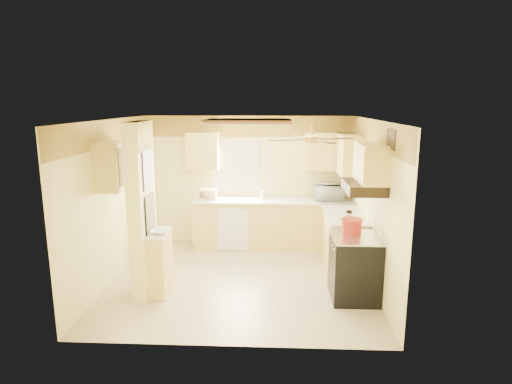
{
  "coord_description": "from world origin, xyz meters",
  "views": [
    {
      "loc": [
        0.54,
        -6.33,
        2.76
      ],
      "look_at": [
        0.23,
        0.35,
        1.35
      ],
      "focal_mm": 30.0,
      "sensor_mm": 36.0,
      "label": 1
    }
  ],
  "objects_px": {
    "microwave": "(330,192)",
    "kettle": "(349,217)",
    "bowl": "(159,232)",
    "dutch_oven": "(352,226)",
    "stove": "(354,267)"
  },
  "relations": [
    {
      "from": "kettle",
      "to": "microwave",
      "type": "bearing_deg",
      "value": 93.64
    },
    {
      "from": "stove",
      "to": "kettle",
      "type": "height_order",
      "value": "kettle"
    },
    {
      "from": "bowl",
      "to": "dutch_oven",
      "type": "height_order",
      "value": "dutch_oven"
    },
    {
      "from": "microwave",
      "to": "kettle",
      "type": "relative_size",
      "value": 2.76
    },
    {
      "from": "bowl",
      "to": "dutch_oven",
      "type": "xyz_separation_m",
      "value": [
        2.72,
        0.26,
        0.05
      ]
    },
    {
      "from": "dutch_oven",
      "to": "bowl",
      "type": "bearing_deg",
      "value": -174.51
    },
    {
      "from": "dutch_oven",
      "to": "kettle",
      "type": "bearing_deg",
      "value": 85.93
    },
    {
      "from": "stove",
      "to": "dutch_oven",
      "type": "relative_size",
      "value": 2.96
    },
    {
      "from": "bowl",
      "to": "stove",
      "type": "bearing_deg",
      "value": 1.94
    },
    {
      "from": "kettle",
      "to": "dutch_oven",
      "type": "bearing_deg",
      "value": -94.07
    },
    {
      "from": "microwave",
      "to": "kettle",
      "type": "bearing_deg",
      "value": 98.48
    },
    {
      "from": "dutch_oven",
      "to": "microwave",
      "type": "bearing_deg",
      "value": 92.03
    },
    {
      "from": "bowl",
      "to": "kettle",
      "type": "height_order",
      "value": "kettle"
    },
    {
      "from": "stove",
      "to": "microwave",
      "type": "bearing_deg",
      "value": 92.83
    },
    {
      "from": "stove",
      "to": "microwave",
      "type": "distance_m",
      "value": 2.25
    }
  ]
}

